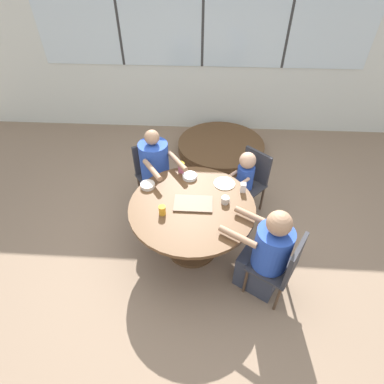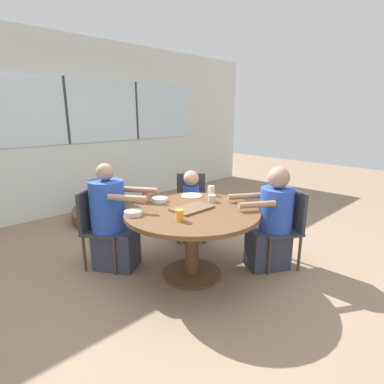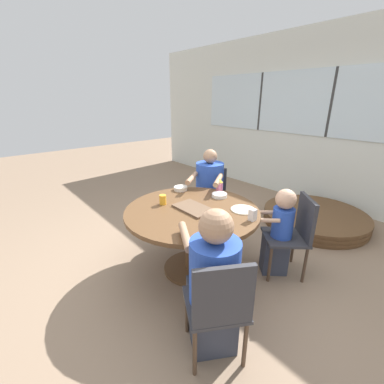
{
  "view_description": "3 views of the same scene",
  "coord_description": "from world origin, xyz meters",
  "views": [
    {
      "loc": [
        0.13,
        -2.23,
        2.87
      ],
      "look_at": [
        0.0,
        0.0,
        0.88
      ],
      "focal_mm": 28.0,
      "sensor_mm": 36.0,
      "label": 1
    },
    {
      "loc": [
        -1.92,
        -2.02,
        1.62
      ],
      "look_at": [
        0.0,
        0.0,
        0.88
      ],
      "focal_mm": 28.0,
      "sensor_mm": 36.0,
      "label": 2
    },
    {
      "loc": [
        1.75,
        -1.52,
        1.74
      ],
      "look_at": [
        0.0,
        0.0,
        0.88
      ],
      "focal_mm": 24.0,
      "sensor_mm": 36.0,
      "label": 3
    }
  ],
  "objects": [
    {
      "name": "ground_plane",
      "position": [
        0.0,
        0.0,
        0.0
      ],
      "size": [
        16.0,
        16.0,
        0.0
      ],
      "primitive_type": "plane",
      "color": "#8C725B"
    },
    {
      "name": "wall_back_with_windows",
      "position": [
        0.0,
        2.89,
        1.42
      ],
      "size": [
        8.4,
        0.08,
        2.8
      ],
      "color": "silver",
      "rests_on": "ground_plane"
    },
    {
      "name": "dining_table",
      "position": [
        0.0,
        0.0,
        0.56
      ],
      "size": [
        1.33,
        1.33,
        0.7
      ],
      "color": "brown",
      "rests_on": "ground_plane"
    },
    {
      "name": "chair_for_woman_green_shirt",
      "position": [
        0.88,
        -0.54,
        0.5
      ],
      "size": [
        0.55,
        0.55,
        0.84
      ],
      "rotation": [
        0.0,
        0.0,
        1.02
      ],
      "color": "#333338",
      "rests_on": "ground_plane"
    },
    {
      "name": "chair_for_man_blue_shirt",
      "position": [
        -0.58,
        0.86,
        0.5
      ],
      "size": [
        0.56,
        0.56,
        0.84
      ],
      "rotation": [
        0.0,
        0.0,
        -2.54
      ],
      "color": "#333338",
      "rests_on": "ground_plane"
    },
    {
      "name": "chair_for_toddler",
      "position": [
        0.71,
        0.76,
        0.5
      ],
      "size": [
        0.57,
        0.57,
        0.84
      ],
      "rotation": [
        0.0,
        0.0,
        -3.89
      ],
      "color": "#333338",
      "rests_on": "ground_plane"
    },
    {
      "name": "person_woman_green_shirt",
      "position": [
        0.74,
        -0.45,
        0.49
      ],
      "size": [
        0.7,
        0.61,
        1.1
      ],
      "rotation": [
        0.0,
        0.0,
        1.02
      ],
      "color": "#333847",
      "rests_on": "ground_plane"
    },
    {
      "name": "person_man_blue_shirt",
      "position": [
        -0.49,
        0.71,
        0.5
      ],
      "size": [
        0.65,
        0.73,
        1.13
      ],
      "rotation": [
        0.0,
        0.0,
        -2.54
      ],
      "color": "#333847",
      "rests_on": "ground_plane"
    },
    {
      "name": "person_toddler",
      "position": [
        0.6,
        0.64,
        0.45
      ],
      "size": [
        0.41,
        0.42,
        0.92
      ],
      "rotation": [
        0.0,
        0.0,
        -3.89
      ],
      "color": "#333847",
      "rests_on": "ground_plane"
    },
    {
      "name": "food_tray_dark",
      "position": [
        0.01,
        0.01,
        0.71
      ],
      "size": [
        0.4,
        0.25,
        0.02
      ],
      "color": "brown",
      "rests_on": "dining_table"
    },
    {
      "name": "coffee_mug",
      "position": [
        0.34,
        0.05,
        0.74
      ],
      "size": [
        0.09,
        0.08,
        0.08
      ],
      "color": "beige",
      "rests_on": "dining_table"
    },
    {
      "name": "sippy_cup",
      "position": [
        -0.16,
        0.55,
        0.79
      ],
      "size": [
        0.08,
        0.08,
        0.16
      ],
      "color": "#CC668C",
      "rests_on": "dining_table"
    },
    {
      "name": "juice_glass",
      "position": [
        -0.29,
        -0.15,
        0.75
      ],
      "size": [
        0.07,
        0.07,
        0.1
      ],
      "color": "gold",
      "rests_on": "dining_table"
    },
    {
      "name": "milk_carton_small",
      "position": [
        0.54,
        0.25,
        0.76
      ],
      "size": [
        0.06,
        0.06,
        0.11
      ],
      "color": "silver",
      "rests_on": "dining_table"
    },
    {
      "name": "bowl_white_shallow",
      "position": [
        -0.51,
        0.26,
        0.73
      ],
      "size": [
        0.16,
        0.16,
        0.04
      ],
      "color": "silver",
      "rests_on": "dining_table"
    },
    {
      "name": "bowl_cereal",
      "position": [
        -0.05,
        0.45,
        0.72
      ],
      "size": [
        0.17,
        0.17,
        0.04
      ],
      "color": "white",
      "rests_on": "dining_table"
    },
    {
      "name": "plate_tortillas",
      "position": [
        0.34,
        0.36,
        0.71
      ],
      "size": [
        0.24,
        0.24,
        0.01
      ],
      "color": "beige",
      "rests_on": "dining_table"
    },
    {
      "name": "folded_table_stack",
      "position": [
        0.37,
        2.05,
        0.09
      ],
      "size": [
        1.43,
        1.43,
        0.18
      ],
      "color": "brown",
      "rests_on": "ground_plane"
    }
  ]
}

